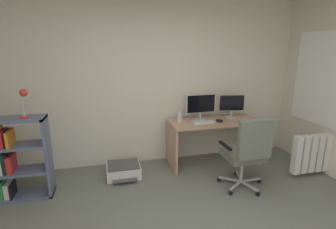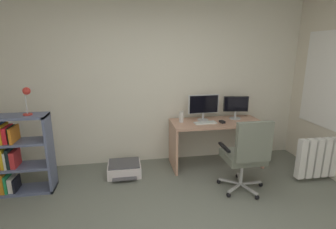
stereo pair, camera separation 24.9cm
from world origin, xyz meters
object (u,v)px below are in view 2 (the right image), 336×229
(desk_lamp, at_px, (27,96))
(bookshelf, at_px, (15,155))
(desktop_speaker, at_px, (181,117))
(monitor_main, at_px, (203,105))
(printer, at_px, (124,169))
(computer_mouse, at_px, (222,122))
(keyboard, at_px, (205,123))
(radiator, at_px, (329,157))
(desk, at_px, (216,133))
(office_chair, at_px, (247,153))
(monitor_secondary, at_px, (236,105))

(desk_lamp, bearing_deg, bookshelf, -179.81)
(desktop_speaker, distance_m, bookshelf, 2.34)
(bookshelf, bearing_deg, monitor_main, 9.73)
(bookshelf, height_order, printer, bookshelf)
(bookshelf, bearing_deg, computer_mouse, 5.12)
(keyboard, relative_size, radiator, 0.35)
(monitor_main, distance_m, desk_lamp, 2.48)
(desktop_speaker, distance_m, printer, 1.18)
(keyboard, distance_m, radiator, 1.82)
(desk, relative_size, bookshelf, 1.38)
(keyboard, bearing_deg, office_chair, -73.51)
(monitor_secondary, bearing_deg, computer_mouse, -146.97)
(monitor_secondary, bearing_deg, desk_lamp, -171.28)
(monitor_main, height_order, printer, monitor_main)
(desktop_speaker, height_order, printer, desktop_speaker)
(desktop_speaker, xyz_separation_m, bookshelf, (-2.29, -0.41, -0.30))
(monitor_secondary, xyz_separation_m, computer_mouse, (-0.30, -0.20, -0.21))
(monitor_main, relative_size, radiator, 0.51)
(monitor_secondary, relative_size, printer, 0.81)
(computer_mouse, xyz_separation_m, bookshelf, (-2.91, -0.26, -0.23))
(monitor_main, xyz_separation_m, monitor_secondary, (0.55, 0.00, -0.02))
(office_chair, bearing_deg, desktop_speaker, 124.58)
(monitor_secondary, distance_m, computer_mouse, 0.41)
(desk_lamp, bearing_deg, desk, 7.65)
(keyboard, xyz_separation_m, radiator, (1.64, -0.68, -0.40))
(monitor_main, xyz_separation_m, printer, (-1.28, -0.21, -0.89))
(monitor_main, height_order, monitor_secondary, monitor_main)
(desktop_speaker, height_order, bookshelf, bookshelf)
(desk_lamp, bearing_deg, monitor_secondary, 8.72)
(monitor_main, xyz_separation_m, office_chair, (0.28, -0.99, -0.42))
(monitor_secondary, distance_m, desk_lamp, 3.02)
(computer_mouse, xyz_separation_m, printer, (-1.53, -0.01, -0.66))
(monitor_secondary, height_order, bookshelf, monitor_secondary)
(desk, bearing_deg, office_chair, -84.67)
(radiator, bearing_deg, desk, 152.13)
(desk_lamp, distance_m, printer, 1.67)
(desktop_speaker, xyz_separation_m, office_chair, (0.65, -0.94, -0.26))
(desk, xyz_separation_m, desk_lamp, (-2.61, -0.35, 0.75))
(monitor_secondary, xyz_separation_m, office_chair, (-0.27, -0.99, -0.40))
(desk, xyz_separation_m, radiator, (1.43, -0.75, -0.19))
(monitor_main, xyz_separation_m, computer_mouse, (0.25, -0.20, -0.23))
(monitor_secondary, bearing_deg, bookshelf, -171.91)
(keyboard, bearing_deg, desk_lamp, -177.27)
(keyboard, distance_m, bookshelf, 2.66)
(desktop_speaker, height_order, radiator, desktop_speaker)
(desk, bearing_deg, printer, -175.92)
(desk, relative_size, radiator, 1.47)
(printer, bearing_deg, keyboard, 1.25)
(monitor_secondary, distance_m, printer, 2.03)
(desk_lamp, xyz_separation_m, printer, (1.14, 0.25, -1.19))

